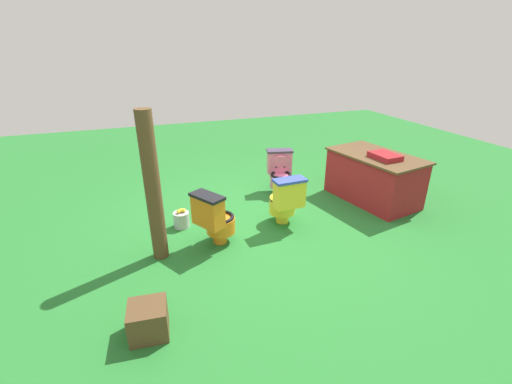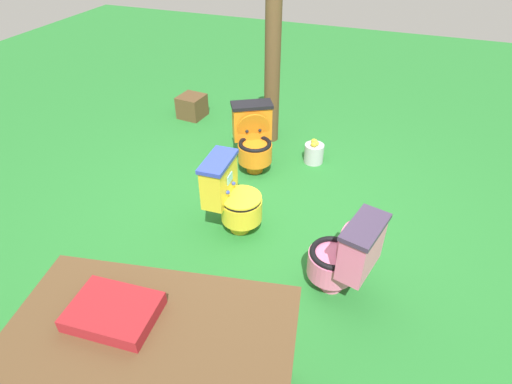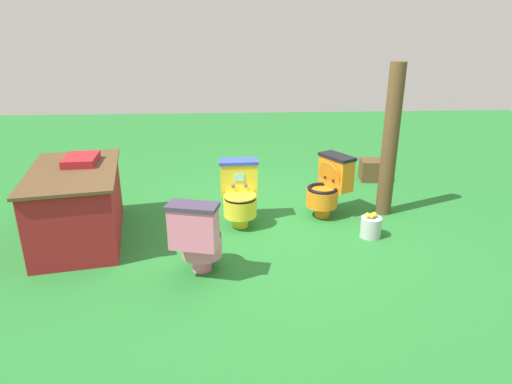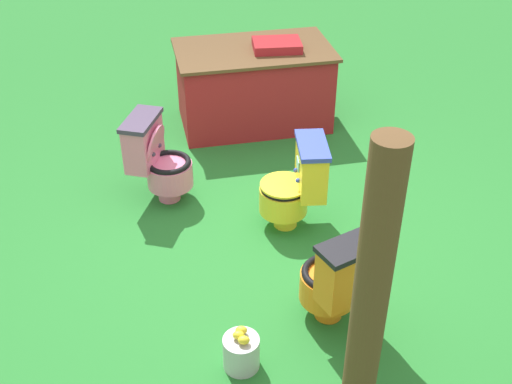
# 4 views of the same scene
# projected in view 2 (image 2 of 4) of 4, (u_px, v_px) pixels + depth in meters

# --- Properties ---
(ground) EXTENTS (14.00, 14.00, 0.00)m
(ground) POSITION_uv_depth(u_px,v_px,m) (263.00, 218.00, 4.00)
(ground) COLOR #26752D
(toilet_yellow) EXTENTS (0.51, 0.44, 0.73)m
(toilet_yellow) POSITION_uv_depth(u_px,v_px,m) (232.00, 196.00, 3.67)
(toilet_yellow) COLOR yellow
(toilet_yellow) RESTS_ON ground
(toilet_pink) EXTENTS (0.58, 0.51, 0.73)m
(toilet_pink) POSITION_uv_depth(u_px,v_px,m) (345.00, 256.00, 3.07)
(toilet_pink) COLOR pink
(toilet_pink) RESTS_ON ground
(toilet_orange) EXTENTS (0.59, 0.63, 0.73)m
(toilet_orange) POSITION_uv_depth(u_px,v_px,m) (254.00, 138.00, 4.51)
(toilet_orange) COLOR orange
(toilet_orange) RESTS_ON ground
(vendor_table) EXTENTS (1.59, 1.11, 0.85)m
(vendor_table) POSITION_uv_depth(u_px,v_px,m) (158.00, 375.00, 2.30)
(vendor_table) COLOR maroon
(vendor_table) RESTS_ON ground
(wooden_post) EXTENTS (0.18, 0.18, 1.77)m
(wooden_post) POSITION_uv_depth(u_px,v_px,m) (272.00, 70.00, 4.74)
(wooden_post) COLOR brown
(wooden_post) RESTS_ON ground
(small_crate) EXTENTS (0.35, 0.36, 0.30)m
(small_crate) POSITION_uv_depth(u_px,v_px,m) (192.00, 106.00, 5.69)
(small_crate) COLOR brown
(small_crate) RESTS_ON ground
(lemon_bucket) EXTENTS (0.22, 0.22, 0.28)m
(lemon_bucket) POSITION_uv_depth(u_px,v_px,m) (314.00, 153.00, 4.76)
(lemon_bucket) COLOR #B7B7BF
(lemon_bucket) RESTS_ON ground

